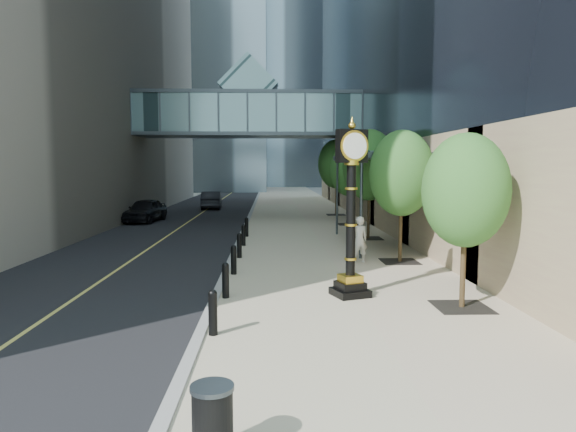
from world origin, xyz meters
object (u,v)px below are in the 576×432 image
at_px(trash_bin, 213,424).
at_px(car_near, 145,210).
at_px(street_clock, 351,222).
at_px(car_far, 212,200).
at_px(pedestrian, 359,239).

xyz_separation_m(trash_bin, car_near, (-7.74, 28.67, 0.30)).
distance_m(street_clock, car_near, 23.23).
relative_size(street_clock, car_far, 1.05).
distance_m(car_near, car_far, 11.22).
height_order(pedestrian, car_far, pedestrian).
bearing_deg(car_far, pedestrian, 104.61).
relative_size(car_near, car_far, 0.99).
bearing_deg(pedestrian, car_near, -62.68).
distance_m(trash_bin, car_far, 39.67).
xyz_separation_m(car_near, car_far, (3.24, 10.74, -0.02)).
xyz_separation_m(trash_bin, car_far, (-4.50, 39.41, 0.28)).
bearing_deg(trash_bin, street_clock, 69.65).
height_order(street_clock, car_near, street_clock).
bearing_deg(trash_bin, pedestrian, 72.58).
xyz_separation_m(trash_bin, pedestrian, (4.15, 13.22, 0.45)).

